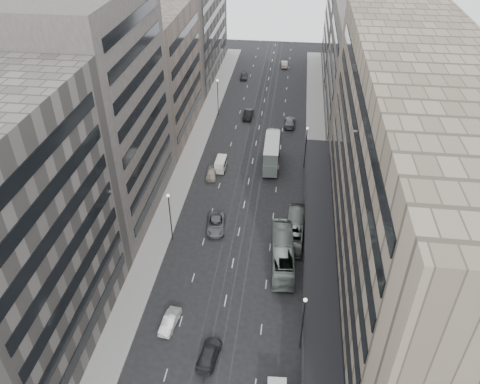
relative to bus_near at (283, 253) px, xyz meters
The scene contains 26 objects.
ground 11.55m from the bus_near, 127.27° to the right, with size 220.00×220.00×0.00m, color black.
sidewalk_right 28.91m from the bus_near, 79.86° to the left, with size 4.00×125.00×0.15m, color gray.
sidewalk_left 34.17m from the bus_near, 123.66° to the left, with size 4.00×125.00×0.15m, color gray.
department_store 19.68m from the bus_near, ahead, with size 19.20×60.00×30.00m.
building_right_mid 46.47m from the bus_near, 71.23° to the left, with size 15.00×28.00×24.00m, color #47423D.
building_right_far 75.36m from the bus_near, 78.69° to the left, with size 15.00×32.00×28.00m, color slate.
building_left_b 33.75m from the bus_near, 160.78° to the left, with size 15.00×26.00×34.00m, color #47423D.
building_left_c 47.81m from the bus_near, 127.60° to the left, with size 15.00×28.00×25.00m, color #7C6B60.
building_left_d 76.46m from the bus_near, 112.12° to the left, with size 15.00×38.00×28.00m, color slate.
lamp_right_near 14.78m from the bus_near, 78.83° to the right, with size 0.44×0.44×8.32m.
lamp_right_far 26.29m from the bus_near, 83.87° to the left, with size 0.44×0.44×8.32m.
lamp_left_near 17.23m from the bus_near, behind, with size 0.44×0.44×8.32m.
lamp_left_far 48.95m from the bus_near, 109.90° to the left, with size 0.44×0.44×8.32m.
bus_near is the anchor object (origin of this frame).
bus_far 5.92m from the bus_near, 74.50° to the left, with size 2.45×10.46×2.91m, color gray.
double_decker 25.70m from the bus_near, 97.45° to the left, with size 3.04×9.45×5.14m.
panel_van 26.12m from the bus_near, 118.41° to the left, with size 1.97×3.86×2.41m.
sedan_1 18.34m from the bus_near, 135.52° to the right, with size 1.51×4.34×1.43m, color silver.
sedan_2 12.29m from the bus_near, 149.49° to the left, with size 2.67×5.79×1.61m, color #5C5C5F.
sedan_3 18.43m from the bus_near, 114.02° to the right, with size 2.06×5.06×1.47m, color #252527.
sedan_4 24.83m from the bus_near, 123.62° to the left, with size 1.83×4.55×1.55m, color #9F9784.
sedan_5 46.16m from the bus_near, 102.23° to the left, with size 1.76×5.05×1.67m, color black.
sedan_6 36.67m from the bus_near, 95.83° to the left, with size 2.82×6.12×1.70m, color silver.
sedan_7 42.64m from the bus_near, 90.70° to the left, with size 2.29×5.64×1.64m, color #5F5F62.
sedan_8 69.42m from the bus_near, 101.10° to the left, with size 1.79×4.44×1.51m, color #2B2B2E.
sedan_9 78.33m from the bus_near, 92.38° to the left, with size 1.67×4.78×1.58m, color beige.
Camera 1 is at (6.95, -39.88, 46.41)m, focal length 35.00 mm.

